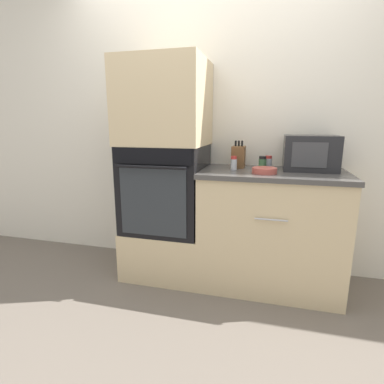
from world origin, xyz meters
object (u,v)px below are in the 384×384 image
microwave (310,153)px  condiment_jar_mid (268,162)px  wall_oven (166,188)px  knife_block (238,157)px  bowl (264,170)px  condiment_jar_near (262,163)px  condiment_jar_far (234,163)px

microwave → condiment_jar_mid: (-0.31, 0.05, -0.08)m
wall_oven → microwave: (1.12, 0.12, 0.30)m
microwave → knife_block: bearing=177.8°
wall_oven → condiment_jar_mid: (0.82, 0.17, 0.22)m
bowl → condiment_jar_near: condiment_jar_near is taller
knife_block → wall_oven: bearing=-166.5°
knife_block → condiment_jar_far: 0.15m
microwave → condiment_jar_mid: size_ratio=3.97×
condiment_jar_far → microwave: bearing=12.2°
knife_block → condiment_jar_near: size_ratio=2.15×
bowl → condiment_jar_mid: condiment_jar_mid is taller
knife_block → condiment_jar_mid: knife_block is taller
wall_oven → knife_block: 0.65m
condiment_jar_mid → condiment_jar_far: condiment_jar_far is taller
knife_block → condiment_jar_far: (-0.02, -0.14, -0.04)m
bowl → condiment_jar_mid: size_ratio=1.81×
wall_oven → bowl: wall_oven is taller
microwave → condiment_jar_mid: 0.32m
wall_oven → bowl: (0.79, -0.11, 0.19)m
bowl → condiment_jar_mid: (0.02, 0.28, 0.03)m
knife_block → condiment_jar_near: (0.19, -0.04, -0.04)m
wall_oven → bowl: bearing=-8.1°
knife_block → condiment_jar_far: bearing=-98.1°
microwave → bowl: 0.42m
wall_oven → condiment_jar_far: 0.60m
condiment_jar_mid → condiment_jar_far: bearing=-145.9°
bowl → wall_oven: bearing=171.9°
wall_oven → condiment_jar_far: (0.56, -0.00, 0.22)m
wall_oven → condiment_jar_mid: bearing=11.8°
condiment_jar_near → condiment_jar_far: condiment_jar_far is taller
microwave → knife_block: size_ratio=1.79×
knife_block → condiment_jar_far: size_ratio=2.04×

